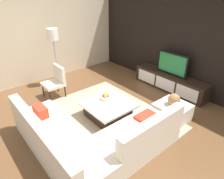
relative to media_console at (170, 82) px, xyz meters
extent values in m
plane|color=brown|center=(0.00, -2.40, -0.25)|extent=(14.00, 14.00, 0.00)
cube|color=black|center=(0.00, 0.30, 1.15)|extent=(6.40, 0.12, 2.80)
cube|color=beige|center=(-3.20, -2.20, 1.15)|extent=(0.12, 5.20, 2.80)
cube|color=tan|center=(-0.10, -2.40, -0.24)|extent=(3.11, 2.54, 0.01)
cube|color=black|center=(0.00, 0.00, 0.00)|extent=(2.29, 0.47, 0.50)
cube|color=white|center=(-0.70, -0.24, 0.00)|extent=(0.64, 0.01, 0.35)
cube|color=white|center=(0.00, -0.24, 0.00)|extent=(0.64, 0.01, 0.35)
cube|color=white|center=(0.70, -0.24, 0.00)|extent=(0.64, 0.01, 0.35)
cube|color=black|center=(0.00, 0.00, 0.57)|extent=(0.97, 0.05, 0.65)
cube|color=#1E7238|center=(0.00, -0.03, 0.57)|extent=(0.87, 0.01, 0.54)
cube|color=beige|center=(0.20, -3.70, -0.04)|extent=(2.52, 0.85, 0.42)
cube|color=beige|center=(0.20, -4.03, 0.38)|extent=(2.52, 0.18, 0.41)
cube|color=beige|center=(1.03, -2.48, -0.04)|extent=(0.85, 1.58, 0.42)
cube|color=beige|center=(1.37, -2.48, 0.38)|extent=(0.18, 1.58, 0.41)
cube|color=red|center=(-0.56, -3.70, 0.28)|extent=(0.36, 0.20, 0.22)
cube|color=red|center=(1.03, -2.09, 0.20)|extent=(0.60, 0.44, 0.06)
cube|color=black|center=(-0.10, -2.30, -0.08)|extent=(0.85, 0.82, 0.33)
cube|color=white|center=(-0.10, -2.30, 0.10)|extent=(1.07, 1.03, 0.05)
cylinder|color=black|center=(-2.07, -3.04, -0.06)|extent=(0.04, 0.04, 0.38)
cylinder|color=black|center=(-1.62, -3.04, -0.06)|extent=(0.04, 0.04, 0.38)
cylinder|color=black|center=(-2.07, -2.60, -0.06)|extent=(0.04, 0.04, 0.38)
cylinder|color=black|center=(-1.62, -2.60, -0.06)|extent=(0.04, 0.04, 0.38)
cube|color=beige|center=(-1.84, -2.82, 0.13)|extent=(0.53, 0.53, 0.08)
cube|color=beige|center=(-1.84, -2.60, 0.40)|extent=(0.53, 0.08, 0.45)
cylinder|color=#A5A5AA|center=(-2.49, -2.35, -0.24)|extent=(0.28, 0.28, 0.02)
cylinder|color=#A5A5AA|center=(-2.49, -2.35, 0.47)|extent=(0.03, 0.03, 1.39)
cylinder|color=white|center=(-2.49, -2.35, 1.32)|extent=(0.31, 0.31, 0.32)
cube|color=beige|center=(0.94, -1.21, -0.05)|extent=(0.70, 0.70, 0.40)
cylinder|color=silver|center=(-0.28, -2.20, 0.17)|extent=(0.28, 0.28, 0.07)
sphere|color=#B23326|center=(-0.25, -2.19, 0.21)|extent=(0.07, 0.07, 0.07)
sphere|color=#4C8C33|center=(-0.27, -2.17, 0.22)|extent=(0.08, 0.08, 0.08)
sphere|color=gold|center=(-0.31, -2.17, 0.22)|extent=(0.10, 0.10, 0.10)
sphere|color=#B23326|center=(-0.31, -2.23, 0.22)|extent=(0.10, 0.10, 0.10)
sphere|color=gold|center=(-0.27, -2.23, 0.22)|extent=(0.09, 0.09, 0.09)
sphere|color=#997247|center=(0.94, -1.21, 0.29)|extent=(0.28, 0.28, 0.28)
camera|label=1|loc=(3.00, -4.79, 2.60)|focal=32.21mm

